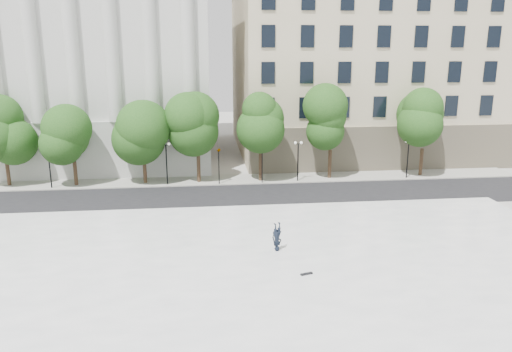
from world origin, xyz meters
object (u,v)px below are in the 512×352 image
object	(u,v)px
skateboard	(306,274)
traffic_light_east	(262,148)
person_lying	(277,247)
traffic_light_west	(219,149)

from	to	relation	value
skateboard	traffic_light_east	bearing A→B (deg)	74.18
traffic_light_east	skateboard	world-z (taller)	traffic_light_east
traffic_light_east	person_lying	distance (m)	18.29
traffic_light_west	skateboard	world-z (taller)	traffic_light_west
traffic_light_east	skateboard	xyz separation A→B (m)	(-0.03, -21.67, -3.19)
traffic_light_west	traffic_light_east	bearing A→B (deg)	-0.00
traffic_light_west	skateboard	size ratio (longest dim) A/B	5.55
traffic_light_west	skateboard	xyz separation A→B (m)	(4.26, -21.67, -3.17)
person_lying	traffic_light_east	bearing A→B (deg)	61.24
skateboard	person_lying	bearing A→B (deg)	92.17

